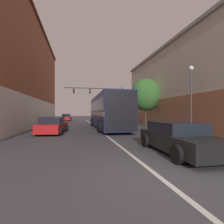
# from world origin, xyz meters

# --- Properties ---
(ground_plane) EXTENTS (160.00, 160.00, 0.00)m
(ground_plane) POSITION_xyz_m (0.00, 0.00, 0.00)
(ground_plane) COLOR #424247
(lane_center_line) EXTENTS (0.14, 41.48, 0.01)m
(lane_center_line) POSITION_xyz_m (0.00, 14.74, 0.00)
(lane_center_line) COLOR silver
(lane_center_line) RESTS_ON ground_plane
(building_right_storefront) EXTENTS (9.73, 24.49, 9.12)m
(building_right_storefront) POSITION_xyz_m (12.14, 13.36, 4.68)
(building_right_storefront) COLOR beige
(building_right_storefront) RESTS_ON ground_plane
(bus) EXTENTS (2.79, 11.67, 3.28)m
(bus) POSITION_xyz_m (1.02, 13.50, 1.84)
(bus) COLOR navy
(bus) RESTS_ON ground_plane
(hatchback_foreground) EXTENTS (2.09, 4.51, 1.24)m
(hatchback_foreground) POSITION_xyz_m (2.01, 2.33, 0.60)
(hatchback_foreground) COLOR black
(hatchback_foreground) RESTS_ON ground_plane
(parked_car_left_near) EXTENTS (2.21, 4.46, 1.29)m
(parked_car_left_near) POSITION_xyz_m (-3.89, 10.23, 0.61)
(parked_car_left_near) COLOR red
(parked_car_left_near) RESTS_ON ground_plane
(parked_car_left_mid) EXTENTS (1.94, 4.50, 1.34)m
(parked_car_left_mid) POSITION_xyz_m (-4.06, 31.75, 0.63)
(parked_car_left_mid) COLOR red
(parked_car_left_mid) RESTS_ON ground_plane
(traffic_signal_gantry) EXTENTS (9.85, 0.36, 6.03)m
(traffic_signal_gantry) POSITION_xyz_m (2.33, 25.47, 4.56)
(traffic_signal_gantry) COLOR black
(traffic_signal_gantry) RESTS_ON ground_plane
(street_lamp) EXTENTS (0.36, 0.36, 5.07)m
(street_lamp) POSITION_xyz_m (6.21, 7.31, 3.20)
(street_lamp) COLOR #47474C
(street_lamp) RESTS_ON ground_plane
(street_tree_near) EXTENTS (3.64, 3.27, 5.86)m
(street_tree_near) POSITION_xyz_m (6.31, 16.23, 3.85)
(street_tree_near) COLOR #4C3823
(street_tree_near) RESTS_ON ground_plane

